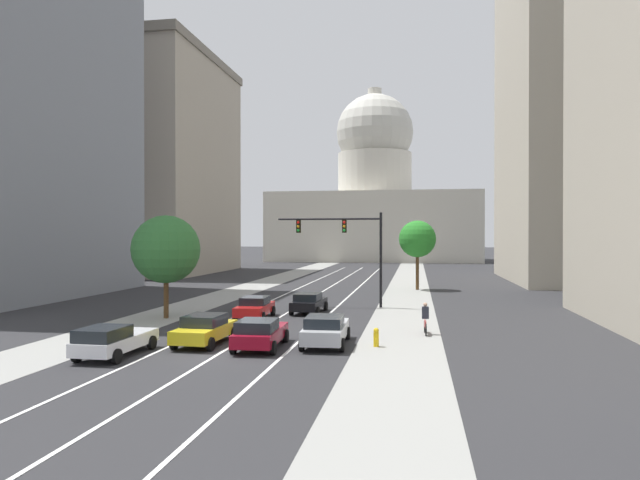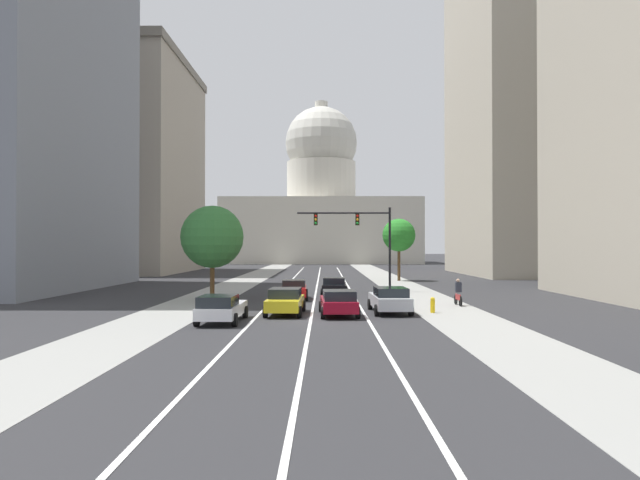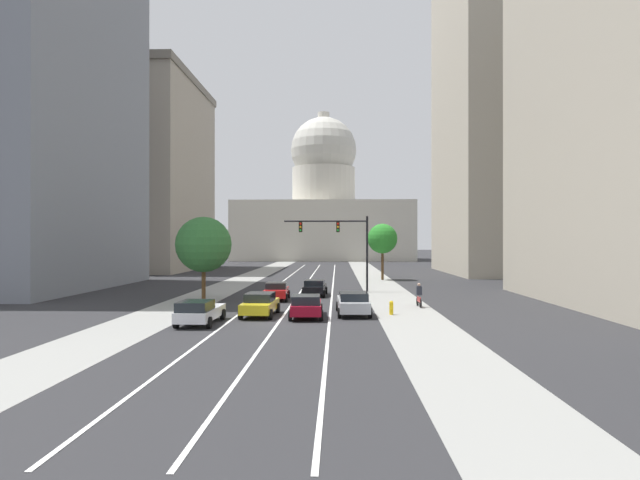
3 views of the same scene
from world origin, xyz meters
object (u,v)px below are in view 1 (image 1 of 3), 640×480
(car_silver, at_px, (326,329))
(traffic_signal_mast, at_px, (348,239))
(car_crimson, at_px, (260,333))
(street_tree_mid_right, at_px, (417,239))
(fire_hydrant, at_px, (376,337))
(car_black, at_px, (309,302))
(car_white, at_px, (113,340))
(capitol_building, at_px, (375,202))
(car_red, at_px, (255,307))
(car_yellow, at_px, (205,329))
(street_tree_near_left, at_px, (166,249))
(cyclist, at_px, (425,319))

(car_silver, height_order, traffic_signal_mast, traffic_signal_mast)
(car_crimson, height_order, street_tree_mid_right, street_tree_mid_right)
(car_crimson, xyz_separation_m, fire_hydrant, (5.39, 1.34, -0.28))
(car_black, relative_size, street_tree_mid_right, 0.64)
(car_silver, relative_size, car_white, 1.04)
(capitol_building, xyz_separation_m, car_silver, (4.42, -94.90, -11.81))
(car_red, bearing_deg, car_white, 164.58)
(car_yellow, bearing_deg, street_tree_mid_right, -17.01)
(fire_hydrant, distance_m, street_tree_near_left, 16.28)
(car_white, bearing_deg, car_silver, -63.94)
(car_yellow, height_order, car_white, car_yellow)
(capitol_building, distance_m, traffic_signal_mast, 80.41)
(car_red, xyz_separation_m, car_white, (-2.95, -12.22, 0.01))
(car_crimson, relative_size, car_black, 1.05)
(car_black, height_order, traffic_signal_mast, traffic_signal_mast)
(car_silver, distance_m, traffic_signal_mast, 15.55)
(car_yellow, relative_size, street_tree_mid_right, 0.65)
(car_yellow, distance_m, car_silver, 5.94)
(car_crimson, distance_m, cyclist, 9.36)
(cyclist, bearing_deg, street_tree_mid_right, -1.83)
(capitol_building, distance_m, car_red, 87.64)
(car_black, bearing_deg, traffic_signal_mast, -29.70)
(capitol_building, bearing_deg, traffic_signal_mast, -87.29)
(car_yellow, xyz_separation_m, car_red, (0.00, 8.81, -0.03))
(car_white, height_order, fire_hydrant, car_white)
(car_white, relative_size, cyclist, 2.68)
(car_red, xyz_separation_m, street_tree_near_left, (-5.70, -0.81, 3.72))
(traffic_signal_mast, relative_size, street_tree_mid_right, 1.15)
(car_silver, distance_m, fire_hydrant, 2.47)
(street_tree_near_left, bearing_deg, car_silver, -32.09)
(car_crimson, xyz_separation_m, street_tree_near_left, (-8.65, 8.56, 3.71))
(car_yellow, xyz_separation_m, car_black, (2.94, 11.95, -0.03))
(capitol_building, xyz_separation_m, car_red, (-1.47, -86.82, -11.85))
(car_crimson, height_order, car_white, car_crimson)
(capitol_building, bearing_deg, car_silver, -87.33)
(car_white, xyz_separation_m, street_tree_mid_right, (13.31, 33.56, 4.24))
(car_red, bearing_deg, cyclist, -113.02)
(car_black, xyz_separation_m, cyclist, (7.79, -7.29, 0.12))
(car_yellow, height_order, car_crimson, car_yellow)
(car_silver, bearing_deg, car_yellow, 95.10)
(street_tree_mid_right, xyz_separation_m, street_tree_near_left, (-16.05, -22.15, -0.54))
(car_silver, xyz_separation_m, car_black, (-2.95, 11.22, -0.04))
(street_tree_mid_right, bearing_deg, capitol_building, 97.73)
(car_red, bearing_deg, capitol_building, -2.83)
(car_black, distance_m, traffic_signal_mast, 6.17)
(car_crimson, xyz_separation_m, street_tree_mid_right, (7.41, 30.71, 4.24))
(car_crimson, height_order, fire_hydrant, car_crimson)
(traffic_signal_mast, bearing_deg, street_tree_mid_right, 70.60)
(capitol_building, height_order, car_red, capitol_building)
(car_silver, height_order, car_white, car_silver)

